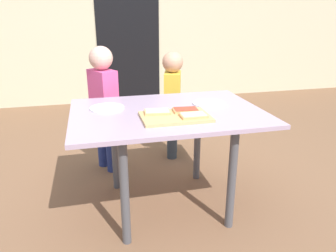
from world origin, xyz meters
TOP-DOWN VIEW (x-y plane):
  - ground_plane at (0.00, 0.00)m, footprint 16.00×16.00m
  - house_wall_back at (0.00, 2.98)m, footprint 8.00×0.20m
  - house_door at (0.12, 2.88)m, footprint 0.90×0.02m
  - dining_table at (0.00, 0.00)m, footprint 1.20×0.86m
  - cutting_board at (0.01, -0.16)m, footprint 0.40×0.26m
  - pizza_slice_far_right at (0.09, -0.10)m, footprint 0.16×0.11m
  - pizza_slice_far_left at (-0.08, -0.09)m, footprint 0.16×0.12m
  - pizza_slice_near_right at (0.11, -0.21)m, footprint 0.15×0.10m
  - plate_white_left at (-0.37, 0.14)m, footprint 0.22×0.22m
  - plate_white_right at (0.31, 0.08)m, footprint 0.22×0.22m
  - child_left at (-0.37, 0.67)m, footprint 0.24×0.28m
  - child_right at (0.24, 0.81)m, footprint 0.20×0.27m

SIDE VIEW (x-z plane):
  - ground_plane at x=0.00m, z-range 0.00..0.00m
  - child_right at x=0.24m, z-range 0.07..1.04m
  - dining_table at x=0.00m, z-range 0.26..0.95m
  - child_left at x=-0.37m, z-range 0.09..1.13m
  - plate_white_left at x=-0.37m, z-range 0.69..0.70m
  - plate_white_right at x=0.31m, z-range 0.69..0.70m
  - cutting_board at x=0.01m, z-range 0.69..0.71m
  - pizza_slice_far_right at x=0.09m, z-range 0.71..0.73m
  - pizza_slice_far_left at x=-0.08m, z-range 0.71..0.73m
  - pizza_slice_near_right at x=0.11m, z-range 0.71..0.73m
  - house_door at x=0.12m, z-range 0.00..2.00m
  - house_wall_back at x=0.00m, z-range 0.00..2.65m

